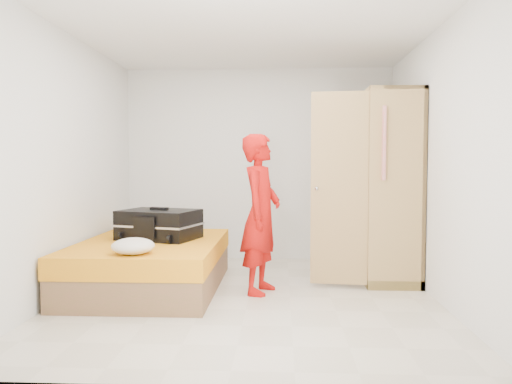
{
  "coord_description": "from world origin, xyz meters",
  "views": [
    {
      "loc": [
        0.31,
        -4.83,
        1.3
      ],
      "look_at": [
        0.04,
        0.59,
        1.0
      ],
      "focal_mm": 35.0,
      "sensor_mm": 36.0,
      "label": 1
    }
  ],
  "objects_px": {
    "round_cushion": "(133,246)",
    "bed": "(151,264)",
    "suitcase": "(159,225)",
    "person": "(261,214)",
    "wardrobe": "(382,191)"
  },
  "relations": [
    {
      "from": "round_cushion",
      "to": "bed",
      "type": "bearing_deg",
      "value": 93.23
    },
    {
      "from": "bed",
      "to": "round_cushion",
      "type": "distance_m",
      "value": 0.84
    },
    {
      "from": "bed",
      "to": "suitcase",
      "type": "height_order",
      "value": "suitcase"
    },
    {
      "from": "bed",
      "to": "suitcase",
      "type": "distance_m",
      "value": 0.43
    },
    {
      "from": "person",
      "to": "wardrobe",
      "type": "bearing_deg",
      "value": -47.89
    },
    {
      "from": "wardrobe",
      "to": "round_cushion",
      "type": "height_order",
      "value": "wardrobe"
    },
    {
      "from": "bed",
      "to": "round_cushion",
      "type": "relative_size",
      "value": 5.27
    },
    {
      "from": "wardrobe",
      "to": "person",
      "type": "xyz_separation_m",
      "value": [
        -1.34,
        -0.69,
        -0.2
      ]
    },
    {
      "from": "person",
      "to": "round_cushion",
      "type": "distance_m",
      "value": 1.31
    },
    {
      "from": "round_cushion",
      "to": "person",
      "type": "bearing_deg",
      "value": 30.52
    },
    {
      "from": "person",
      "to": "suitcase",
      "type": "bearing_deg",
      "value": 91.59
    },
    {
      "from": "suitcase",
      "to": "round_cushion",
      "type": "relative_size",
      "value": 2.44
    },
    {
      "from": "bed",
      "to": "person",
      "type": "distance_m",
      "value": 1.29
    },
    {
      "from": "bed",
      "to": "wardrobe",
      "type": "distance_m",
      "value": 2.67
    },
    {
      "from": "person",
      "to": "suitcase",
      "type": "xyz_separation_m",
      "value": [
        -1.11,
        0.26,
        -0.15
      ]
    }
  ]
}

